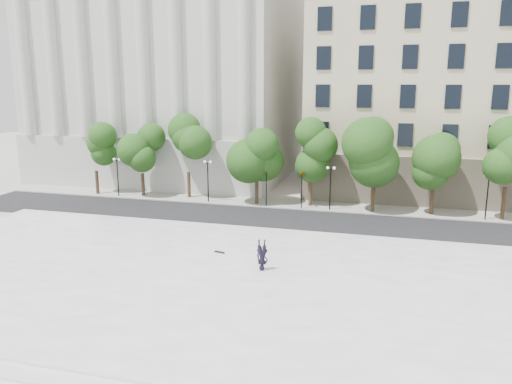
% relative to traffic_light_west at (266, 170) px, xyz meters
% --- Properties ---
extents(ground, '(160.00, 160.00, 0.00)m').
position_rel_traffic_light_west_xyz_m(ground, '(0.76, -22.30, -3.68)').
color(ground, '#B6B2AC').
rests_on(ground, ground).
extents(plaza, '(44.00, 22.00, 0.45)m').
position_rel_traffic_light_west_xyz_m(plaza, '(0.76, -19.30, -3.45)').
color(plaza, white).
rests_on(plaza, ground).
extents(street, '(60.00, 8.00, 0.02)m').
position_rel_traffic_light_west_xyz_m(street, '(0.76, -4.30, -3.67)').
color(street, black).
rests_on(street, ground).
extents(far_sidewalk, '(60.00, 4.00, 0.12)m').
position_rel_traffic_light_west_xyz_m(far_sidewalk, '(0.76, 1.70, -3.62)').
color(far_sidewalk, '#A29F96').
rests_on(far_sidewalk, ground).
extents(building_west, '(31.50, 27.65, 25.60)m').
position_rel_traffic_light_west_xyz_m(building_west, '(-16.24, 16.27, 9.21)').
color(building_west, '#B6B6B2').
rests_on(building_west, ground).
extents(building_east, '(36.00, 26.15, 23.00)m').
position_rel_traffic_light_west_xyz_m(building_east, '(20.76, 16.61, 7.46)').
color(building_east, beige).
rests_on(building_east, ground).
extents(traffic_light_west, '(1.01, 1.70, 4.18)m').
position_rel_traffic_light_west_xyz_m(traffic_light_west, '(0.00, 0.00, 0.00)').
color(traffic_light_west, black).
rests_on(traffic_light_west, ground).
extents(traffic_light_east, '(0.43, 1.93, 4.27)m').
position_rel_traffic_light_west_xyz_m(traffic_light_east, '(3.48, -0.00, 0.09)').
color(traffic_light_east, black).
rests_on(traffic_light_east, ground).
extents(person_lying, '(0.84, 2.04, 0.54)m').
position_rel_traffic_light_west_xyz_m(person_lying, '(4.08, -17.47, -2.96)').
color(person_lying, black).
rests_on(person_lying, plaza).
extents(skateboard, '(0.79, 0.35, 0.08)m').
position_rel_traffic_light_west_xyz_m(skateboard, '(0.39, -15.04, -3.19)').
color(skateboard, black).
rests_on(skateboard, plaza).
extents(street_trees, '(44.17, 5.28, 7.93)m').
position_rel_traffic_light_west_xyz_m(street_trees, '(3.01, 1.06, 1.47)').
color(street_trees, '#382619').
rests_on(street_trees, ground).
extents(lamp_posts, '(37.15, 0.28, 4.35)m').
position_rel_traffic_light_west_xyz_m(lamp_posts, '(0.92, 0.30, -0.73)').
color(lamp_posts, black).
rests_on(lamp_posts, ground).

